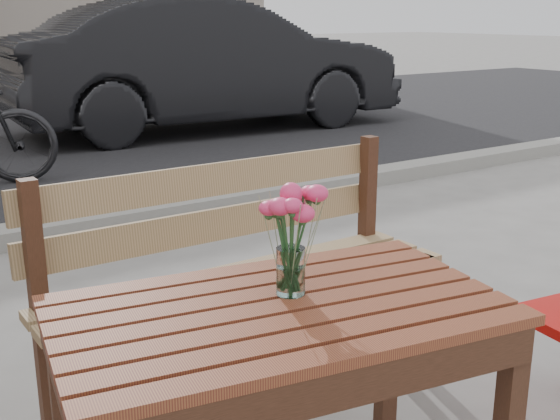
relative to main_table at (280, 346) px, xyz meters
The scene contains 4 objects.
main_table is the anchor object (origin of this frame).
main_bench 0.79m from the main_table, 67.53° to the left, with size 1.53×0.45×0.95m.
main_vase 0.31m from the main_table, 36.03° to the left, with size 0.16×0.16×0.30m.
parked_car 7.29m from the main_table, 63.23° to the left, with size 1.71×4.89×1.61m, color black.
Camera 1 is at (-1.11, -1.44, 1.42)m, focal length 45.00 mm.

